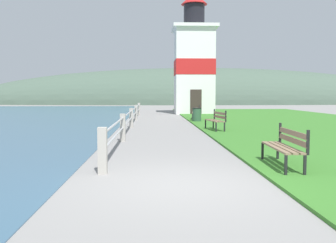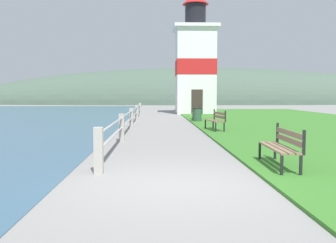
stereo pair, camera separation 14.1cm
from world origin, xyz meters
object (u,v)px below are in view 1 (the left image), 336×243
Objects in this scene: park_bench_near at (286,144)px; lighthouse at (194,63)px; trash_bin at (197,115)px; park_bench_far at (197,111)px; park_bench_midway at (217,119)px.

lighthouse is (0.58, 23.28, 3.66)m from park_bench_near.
park_bench_far is at bearing 82.99° from trash_bin.
lighthouse is 10.35m from trash_bin.
park_bench_near is 15.63m from park_bench_far.
trash_bin is (-0.89, -9.60, -3.77)m from lighthouse.
park_bench_near and park_bench_far have the same top height.
park_bench_far is 0.20× the size of lighthouse.
lighthouse is at bearing -100.37° from park_bench_midway.
park_bench_midway is (-0.07, 8.32, -0.00)m from park_bench_near.
trash_bin is at bearing -95.37° from park_bench_midway.
lighthouse reaches higher than park_bench_midway.
park_bench_far is at bearing -94.85° from lighthouse.
park_bench_near is at bearing 97.34° from park_bench_far.
lighthouse reaches higher than park_bench_far.
park_bench_near and park_bench_midway have the same top height.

